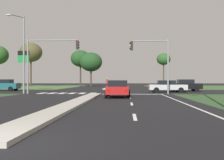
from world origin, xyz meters
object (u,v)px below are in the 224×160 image
(treeline_third, at_px, (81,59))
(treeline_second, at_px, (31,53))
(car_red_fourth, at_px, (118,89))
(treeline_fourth, at_px, (91,62))
(traffic_signal_near_left, at_px, (46,55))
(car_black_second, at_px, (185,85))
(pedestrian_at_median, at_px, (107,82))
(fuel_price_totem, at_px, (24,61))
(car_silver_near, at_px, (167,86))
(treeline_fifth, at_px, (164,59))
(traffic_signal_near_right, at_px, (154,56))
(street_lamp_second, at_px, (22,50))
(car_teal_third, at_px, (4,85))

(treeline_third, bearing_deg, treeline_second, -178.27)
(car_red_fourth, bearing_deg, treeline_fourth, 100.66)
(traffic_signal_near_left, relative_size, treeline_second, 0.57)
(car_red_fourth, bearing_deg, treeline_second, 118.47)
(car_black_second, relative_size, car_red_fourth, 0.99)
(pedestrian_at_median, bearing_deg, traffic_signal_near_left, -144.77)
(car_black_second, bearing_deg, fuel_price_totem, 78.81)
(car_silver_near, xyz_separation_m, traffic_signal_near_left, (-13.70, -4.41, 3.48))
(pedestrian_at_median, bearing_deg, car_black_second, -84.25)
(fuel_price_totem, bearing_deg, treeline_second, 107.19)
(treeline_fifth, bearing_deg, car_black_second, -92.17)
(traffic_signal_near_left, height_order, treeline_fifth, treeline_fifth)
(treeline_third, relative_size, treeline_fourth, 1.08)
(traffic_signal_near_right, relative_size, pedestrian_at_median, 3.35)
(treeline_third, xyz_separation_m, treeline_fourth, (2.71, -1.01, -0.90))
(street_lamp_second, bearing_deg, car_silver_near, 14.21)
(street_lamp_second, xyz_separation_m, treeline_fourth, (2.98, 35.52, 1.08))
(car_silver_near, bearing_deg, pedestrian_at_median, -149.88)
(pedestrian_at_median, relative_size, treeline_third, 0.20)
(car_red_fourth, distance_m, treeline_second, 48.26)
(pedestrian_at_median, bearing_deg, fuel_price_totem, 168.00)
(car_red_fourth, bearing_deg, pedestrian_at_median, 96.36)
(traffic_signal_near_left, distance_m, fuel_price_totem, 14.49)
(car_black_second, distance_m, fuel_price_totem, 24.59)
(street_lamp_second, bearing_deg, fuel_price_totem, 110.50)
(treeline_fourth, bearing_deg, car_red_fourth, -79.34)
(car_black_second, height_order, fuel_price_totem, fuel_price_totem)
(car_silver_near, relative_size, traffic_signal_near_left, 0.75)
(car_teal_third, distance_m, pedestrian_at_median, 17.57)
(pedestrian_at_median, relative_size, treeline_fifth, 0.22)
(treeline_second, bearing_deg, pedestrian_at_median, -41.04)
(car_teal_third, relative_size, fuel_price_totem, 0.71)
(car_teal_third, distance_m, treeline_fifth, 38.76)
(car_black_second, xyz_separation_m, fuel_price_totem, (-23.86, 4.72, 3.64))
(street_lamp_second, relative_size, treeline_fifth, 1.08)
(car_teal_third, bearing_deg, pedestrian_at_median, -50.96)
(car_teal_third, bearing_deg, car_silver_near, -99.05)
(traffic_signal_near_left, bearing_deg, car_black_second, 25.19)
(traffic_signal_near_left, height_order, street_lamp_second, street_lamp_second)
(car_black_second, xyz_separation_m, car_teal_third, (-24.91, 0.17, 0.01))
(car_black_second, distance_m, car_red_fourth, 15.78)
(car_red_fourth, bearing_deg, traffic_signal_near_right, 55.97)
(traffic_signal_near_right, distance_m, treeline_third, 39.51)
(car_red_fourth, bearing_deg, traffic_signal_near_left, 145.38)
(car_teal_third, relative_size, treeline_third, 0.49)
(car_teal_third, bearing_deg, treeline_fifth, -42.68)
(pedestrian_at_median, bearing_deg, treeline_second, 99.61)
(car_black_second, relative_size, car_teal_third, 1.04)
(street_lamp_second, distance_m, treeline_second, 38.25)
(car_red_fourth, xyz_separation_m, pedestrian_at_median, (-2.73, 24.50, 0.46))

